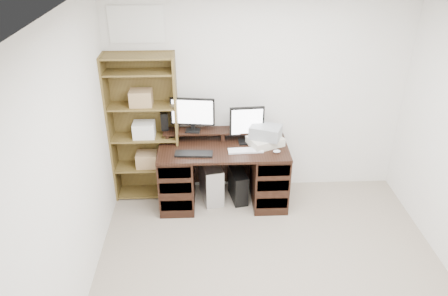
{
  "coord_description": "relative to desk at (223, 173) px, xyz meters",
  "views": [
    {
      "loc": [
        -0.61,
        -2.8,
        3.13
      ],
      "look_at": [
        -0.43,
        1.43,
        0.85
      ],
      "focal_mm": 35.0,
      "sensor_mm": 36.0,
      "label": 1
    }
  ],
  "objects": [
    {
      "name": "keyboard_white",
      "position": [
        0.25,
        -0.12,
        0.37
      ],
      "size": [
        0.41,
        0.14,
        0.02
      ],
      "primitive_type": "cube",
      "rotation": [
        0.0,
        0.0,
        0.05
      ],
      "color": "silver",
      "rests_on": "desk"
    },
    {
      "name": "riser_shelf",
      "position": [
        0.0,
        0.21,
        0.45
      ],
      "size": [
        1.4,
        0.22,
        0.12
      ],
      "color": "black",
      "rests_on": "desk"
    },
    {
      "name": "printer",
      "position": [
        0.49,
        0.03,
        0.41
      ],
      "size": [
        0.46,
        0.41,
        0.09
      ],
      "primitive_type": "cube",
      "rotation": [
        0.0,
        0.0,
        0.42
      ],
      "color": "beige",
      "rests_on": "desk"
    },
    {
      "name": "keyboard_black",
      "position": [
        -0.34,
        -0.17,
        0.37
      ],
      "size": [
        0.43,
        0.17,
        0.02
      ],
      "primitive_type": "cube",
      "rotation": [
        0.0,
        0.0,
        -0.07
      ],
      "color": "black",
      "rests_on": "desk"
    },
    {
      "name": "room",
      "position": [
        0.43,
        -1.64,
        0.86
      ],
      "size": [
        3.54,
        4.04,
        2.54
      ],
      "color": "gray",
      "rests_on": "ground"
    },
    {
      "name": "desk",
      "position": [
        0.0,
        0.0,
        0.0
      ],
      "size": [
        1.5,
        0.7,
        0.75
      ],
      "color": "black",
      "rests_on": "ground"
    },
    {
      "name": "tower_silver",
      "position": [
        -0.15,
        0.07,
        -0.15
      ],
      "size": [
        0.3,
        0.52,
        0.48
      ],
      "primitive_type": "cube",
      "rotation": [
        0.0,
        0.0,
        0.2
      ],
      "color": "silver",
      "rests_on": "ground"
    },
    {
      "name": "monitor_small",
      "position": [
        0.28,
        0.12,
        0.6
      ],
      "size": [
        0.4,
        0.16,
        0.44
      ],
      "rotation": [
        0.0,
        0.0,
        0.07
      ],
      "color": "black",
      "rests_on": "desk"
    },
    {
      "name": "monitor_wide",
      "position": [
        -0.35,
        0.2,
        0.71
      ],
      "size": [
        0.51,
        0.15,
        0.41
      ],
      "rotation": [
        0.0,
        0.0,
        -0.14
      ],
      "color": "black",
      "rests_on": "riser_shelf"
    },
    {
      "name": "tower_black",
      "position": [
        0.19,
        0.03,
        -0.2
      ],
      "size": [
        0.23,
        0.41,
        0.38
      ],
      "rotation": [
        0.0,
        0.0,
        0.18
      ],
      "color": "black",
      "rests_on": "ground"
    },
    {
      "name": "bookshelf",
      "position": [
        -0.92,
        0.21,
        0.53
      ],
      "size": [
        0.8,
        0.3,
        1.8
      ],
      "color": "brown",
      "rests_on": "ground"
    },
    {
      "name": "basket",
      "position": [
        0.49,
        0.03,
        0.53
      ],
      "size": [
        0.41,
        0.35,
        0.15
      ],
      "primitive_type": "cube",
      "rotation": [
        0.0,
        0.0,
        -0.39
      ],
      "color": "#8F9599",
      "rests_on": "printer"
    },
    {
      "name": "mouse",
      "position": [
        0.6,
        -0.16,
        0.38
      ],
      "size": [
        0.09,
        0.07,
        0.03
      ],
      "primitive_type": "ellipsoid",
      "rotation": [
        0.0,
        0.0,
        -0.21
      ],
      "color": "silver",
      "rests_on": "desk"
    },
    {
      "name": "speaker",
      "position": [
        -0.68,
        0.24,
        0.59
      ],
      "size": [
        0.1,
        0.1,
        0.22
      ],
      "primitive_type": "cube",
      "rotation": [
        0.0,
        0.0,
        0.11
      ],
      "color": "black",
      "rests_on": "riser_shelf"
    }
  ]
}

